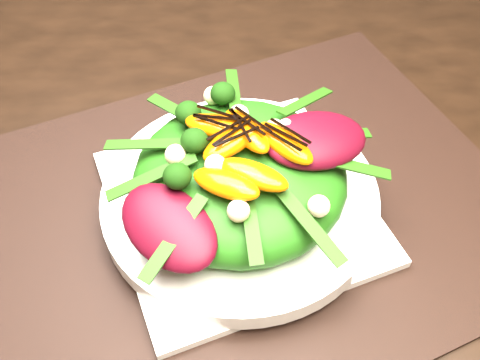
{
  "coord_description": "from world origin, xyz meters",
  "views": [
    {
      "loc": [
        -0.06,
        -0.45,
        1.17
      ],
      "look_at": [
        -0.06,
        -0.13,
        0.8
      ],
      "focal_mm": 42.0,
      "sensor_mm": 36.0,
      "label": 1
    }
  ],
  "objects_px": {
    "plate_base": "(240,206)",
    "orange_segment": "(232,131)",
    "lettuce_mound": "(240,176)",
    "dining_table": "(287,131)",
    "salad_bowl": "(240,197)",
    "placemat": "(240,210)"
  },
  "relations": [
    {
      "from": "plate_base",
      "to": "orange_segment",
      "type": "relative_size",
      "value": 3.9
    },
    {
      "from": "plate_base",
      "to": "lettuce_mound",
      "type": "distance_m",
      "value": 0.04
    },
    {
      "from": "dining_table",
      "to": "lettuce_mound",
      "type": "distance_m",
      "value": 0.16
    },
    {
      "from": "plate_base",
      "to": "salad_bowl",
      "type": "bearing_deg",
      "value": 0.0
    },
    {
      "from": "placemat",
      "to": "orange_segment",
      "type": "distance_m",
      "value": 0.09
    },
    {
      "from": "lettuce_mound",
      "to": "plate_base",
      "type": "bearing_deg",
      "value": 0.0
    },
    {
      "from": "orange_segment",
      "to": "dining_table",
      "type": "bearing_deg",
      "value": 61.22
    },
    {
      "from": "plate_base",
      "to": "orange_segment",
      "type": "bearing_deg",
      "value": 110.77
    },
    {
      "from": "plate_base",
      "to": "lettuce_mound",
      "type": "xyz_separation_m",
      "value": [
        0.0,
        0.0,
        0.04
      ]
    },
    {
      "from": "dining_table",
      "to": "orange_segment",
      "type": "height_order",
      "value": "dining_table"
    },
    {
      "from": "placemat",
      "to": "salad_bowl",
      "type": "height_order",
      "value": "salad_bowl"
    },
    {
      "from": "placemat",
      "to": "salad_bowl",
      "type": "bearing_deg",
      "value": 180.0
    },
    {
      "from": "salad_bowl",
      "to": "plate_base",
      "type": "bearing_deg",
      "value": 0.0
    },
    {
      "from": "dining_table",
      "to": "plate_base",
      "type": "height_order",
      "value": "dining_table"
    },
    {
      "from": "placemat",
      "to": "lettuce_mound",
      "type": "bearing_deg",
      "value": 180.0
    },
    {
      "from": "placemat",
      "to": "dining_table",
      "type": "bearing_deg",
      "value": 66.8
    },
    {
      "from": "plate_base",
      "to": "orange_segment",
      "type": "distance_m",
      "value": 0.08
    },
    {
      "from": "dining_table",
      "to": "salad_bowl",
      "type": "bearing_deg",
      "value": -113.2
    },
    {
      "from": "dining_table",
      "to": "lettuce_mound",
      "type": "bearing_deg",
      "value": -113.2
    },
    {
      "from": "lettuce_mound",
      "to": "placemat",
      "type": "bearing_deg",
      "value": 0.0
    },
    {
      "from": "plate_base",
      "to": "salad_bowl",
      "type": "xyz_separation_m",
      "value": [
        0.0,
        0.0,
        0.01
      ]
    },
    {
      "from": "placemat",
      "to": "orange_segment",
      "type": "relative_size",
      "value": 8.82
    }
  ]
}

